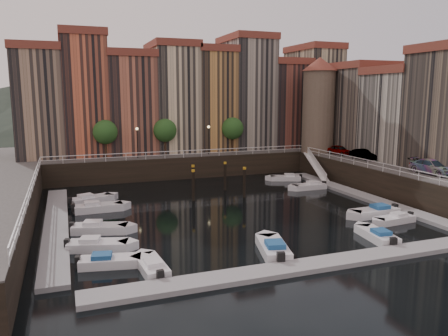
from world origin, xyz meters
name	(u,v)px	position (x,y,z in m)	size (l,w,h in m)	color
ground	(224,207)	(0.00, 0.00, 0.00)	(200.00, 200.00, 0.00)	black
quay_far	(167,158)	(0.00, 26.00, 1.50)	(80.00, 20.00, 3.00)	black
quay_right	(448,179)	(28.00, -2.00, 1.50)	(20.00, 36.00, 3.00)	black
dock_left	(56,224)	(-16.20, -1.00, 0.17)	(2.00, 28.00, 0.35)	gray
dock_right	(361,195)	(16.20, -1.00, 0.17)	(2.00, 28.00, 0.35)	gray
dock_near	(311,265)	(0.00, -17.00, 0.17)	(30.00, 2.00, 0.35)	gray
mountains	(116,105)	(1.72, 110.00, 7.92)	(145.00, 100.00, 18.00)	#2D382D
far_terrace	(191,98)	(3.31, 23.50, 10.95)	(48.70, 10.30, 17.50)	#96785F
right_terrace	(408,110)	(26.50, 3.80, 9.56)	(9.30, 24.30, 14.00)	#6C5F51
corner_tower	(319,103)	(20.00, 14.50, 10.19)	(5.20, 5.20, 13.80)	#6B5B4C
promenade_trees	(170,130)	(-1.33, 18.20, 6.58)	(21.20, 3.20, 5.20)	black
street_lamps	(174,136)	(-1.00, 17.20, 5.90)	(10.36, 0.36, 4.18)	black
railings	(209,164)	(0.00, 4.88, 3.79)	(36.08, 34.04, 0.52)	white
gangway	(316,165)	(17.10, 10.00, 1.92)	(2.78, 8.32, 3.73)	white
mooring_pilings	(214,181)	(0.76, 5.31, 1.65)	(6.20, 4.69, 3.78)	black
boat_left_0	(109,261)	(-12.72, -12.06, 0.34)	(4.44, 2.32, 0.99)	silver
boat_left_1	(97,245)	(-13.25, -8.51, 0.36)	(4.76, 2.85, 1.07)	silver
boat_left_2	(99,228)	(-12.78, -4.25, 0.37)	(4.90, 2.98, 1.10)	silver
boat_left_3	(97,208)	(-12.38, 2.81, 0.38)	(4.93, 1.86, 1.13)	silver
boat_left_4	(90,200)	(-12.84, 6.57, 0.37)	(4.90, 3.26, 1.11)	silver
boat_right_0	(395,219)	(12.75, -10.49, 0.32)	(4.18, 1.87, 0.94)	silver
boat_right_1	(375,212)	(12.49, -8.11, 0.39)	(5.07, 1.98, 1.16)	silver
boat_right_3	(310,186)	(12.93, 4.62, 0.34)	(4.44, 1.65, 1.02)	silver
boat_right_4	(286,178)	(12.84, 10.53, 0.33)	(4.33, 2.79, 0.97)	silver
boat_near_0	(152,266)	(-10.13, -13.89, 0.33)	(1.82, 4.28, 0.97)	silver
boat_near_1	(273,248)	(-1.17, -13.73, 0.39)	(2.94, 5.17, 1.16)	silver
boat_near_3	(377,236)	(8.04, -13.84, 0.35)	(2.16, 4.62, 1.04)	silver
car_a	(339,151)	(21.28, 10.75, 3.66)	(1.55, 3.85, 1.31)	gray
car_b	(364,155)	(21.47, 5.59, 3.67)	(1.42, 4.08, 1.35)	gray
car_c	(433,168)	(21.64, -5.72, 3.77)	(2.16, 5.31, 1.54)	gray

